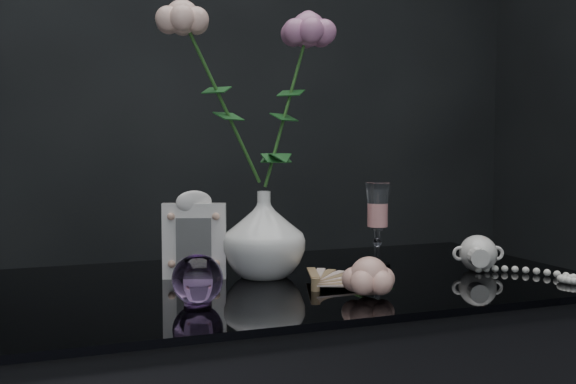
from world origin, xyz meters
name	(u,v)px	position (x,y,z in m)	size (l,w,h in m)	color
vase	(264,234)	(-0.05, 0.09, 0.84)	(0.15, 0.15, 0.16)	white
wine_glass	(377,224)	(0.19, 0.11, 0.85)	(0.05, 0.05, 0.17)	white
picture_frame	(194,235)	(-0.18, 0.12, 0.84)	(0.12, 0.09, 0.16)	white
paperweight	(198,279)	(-0.22, -0.08, 0.80)	(0.08, 0.08, 0.08)	#A677C1
paper_fan	(316,283)	(-0.01, -0.05, 0.78)	(0.25, 0.20, 0.03)	beige
loose_rose	(369,277)	(0.05, -0.12, 0.79)	(0.14, 0.19, 0.06)	#DC9F8E
pearl_jar	(478,252)	(0.35, 0.00, 0.80)	(0.24, 0.25, 0.07)	silver
roses	(255,86)	(-0.07, 0.09, 1.11)	(0.33, 0.13, 0.38)	#FFBEAB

